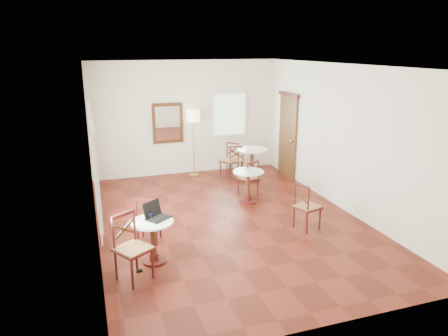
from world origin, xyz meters
name	(u,v)px	position (x,y,z in m)	size (l,w,h in m)	color
ground	(229,220)	(0.00, 0.00, 0.00)	(7.00, 7.00, 0.00)	#57190F
room_shell	(221,124)	(-0.06, 0.27, 1.89)	(5.02, 7.02, 3.01)	silver
cafe_table_near	(153,237)	(-1.68, -1.21, 0.44)	(0.67, 0.67, 0.70)	#4B1612
cafe_table_mid	(248,183)	(0.74, 0.84, 0.44)	(0.68, 0.68, 0.72)	#4B1612
cafe_table_back	(252,161)	(1.41, 2.28, 0.51)	(0.79, 0.79, 0.83)	#4B1612
chair_near_a	(148,219)	(-1.64, -0.46, 0.43)	(0.52, 0.52, 0.86)	#4B1612
chair_near_b	(132,248)	(-2.05, -1.62, 0.50)	(0.64, 0.64, 1.00)	#4B1612
chair_mid_a	(249,178)	(0.91, 1.24, 0.42)	(0.50, 0.50, 0.85)	#4B1612
chair_mid_b	(307,206)	(1.25, -0.84, 0.45)	(0.52, 0.52, 0.91)	#4B1612
chair_back_a	(236,161)	(1.14, 2.73, 0.43)	(0.49, 0.49, 0.87)	#4B1612
chair_back_b	(230,160)	(0.99, 2.78, 0.45)	(0.59, 0.59, 0.90)	#4B1612
floor_lamp	(193,120)	(0.11, 3.15, 1.50)	(0.34, 0.34, 1.77)	#BF8C3F
laptop	(156,214)	(-1.61, -1.10, 0.77)	(0.47, 0.46, 0.26)	black
mouse	(152,220)	(-1.68, -1.19, 0.72)	(0.09, 0.05, 0.03)	black
navy_mug	(151,216)	(-1.69, -1.09, 0.75)	(0.11, 0.07, 0.09)	#0F1832
water_glass	(147,214)	(-1.73, -1.02, 0.75)	(0.06, 0.06, 0.10)	white
power_adapter	(139,271)	(-1.95, -1.45, 0.02)	(0.09, 0.06, 0.04)	black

